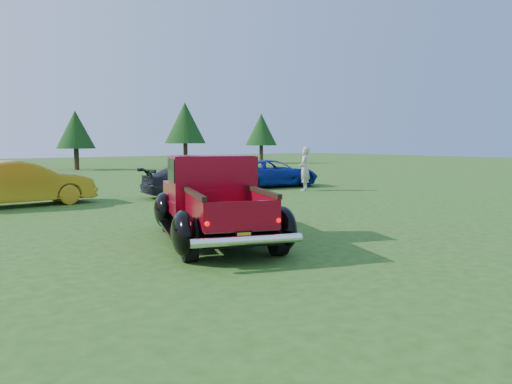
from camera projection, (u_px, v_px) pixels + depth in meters
ground at (271, 247)px, 10.00m from camera, size 120.00×120.00×0.00m
tree_mid_right at (76, 130)px, 36.92m from camera, size 2.82×2.82×4.40m
tree_east at (185, 123)px, 41.96m from camera, size 3.46×3.46×5.40m
tree_far_east at (261, 130)px, 48.29m from camera, size 3.07×3.07×4.80m
pickup_truck at (212, 199)px, 10.77m from camera, size 3.62×5.17×1.80m
show_car_yellow at (22, 183)px, 16.29m from camera, size 4.54×1.73×1.48m
show_car_grey at (194, 181)px, 19.01m from camera, size 4.20×2.13×1.17m
show_car_blue at (271, 173)px, 23.18m from camera, size 4.82×2.82×1.26m
spectator at (305, 169)px, 21.35m from camera, size 0.82×0.77×1.88m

